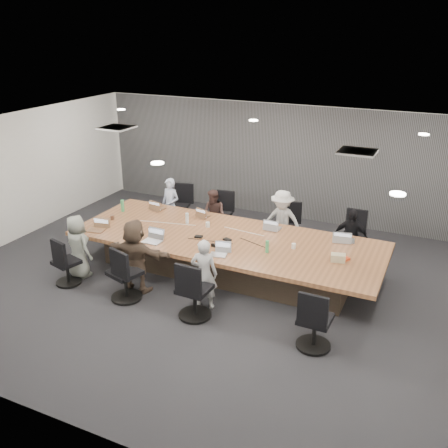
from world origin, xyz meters
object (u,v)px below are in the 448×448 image
at_px(chair_4, 67,266).
at_px(laptop_1, 203,216).
at_px(chair_2, 286,230).
at_px(chair_3, 353,240).
at_px(person_5, 136,256).
at_px(person_3, 350,237).
at_px(chair_1, 221,218).
at_px(chair_0, 178,209).
at_px(person_6, 204,274).
at_px(laptop_2, 273,228).
at_px(bottle_green_right, 267,247).
at_px(bottle_clear, 187,218).
at_px(canvas_bag, 338,258).
at_px(chair_6, 195,293).
at_px(conference_table, 226,253).
at_px(person_4, 78,246).
at_px(laptop_5, 152,242).
at_px(stapler, 215,246).
at_px(laptop_0, 158,208).
at_px(chair_5, 125,277).
at_px(chair_7, 315,324).
at_px(mug_brown, 112,217).
at_px(bottle_green_left, 123,206).
at_px(person_1, 214,215).
at_px(laptop_3, 345,240).
at_px(snack_packet, 343,258).
at_px(person_0, 171,205).
at_px(laptop_4, 96,230).
at_px(person_2, 282,222).

bearing_deg(chair_4, laptop_1, 73.31).
distance_m(chair_2, chair_3, 1.45).
bearing_deg(person_5, chair_4, 13.34).
bearing_deg(person_3, chair_1, 171.08).
relative_size(chair_0, person_6, 0.67).
height_order(laptop_2, bottle_green_right, bottle_green_right).
height_order(bottle_clear, canvas_bag, bottle_clear).
height_order(chair_6, laptop_2, chair_6).
xyz_separation_m(conference_table, person_4, (-2.49, -1.35, 0.22)).
relative_size(chair_2, person_3, 0.61).
height_order(chair_1, person_6, person_6).
xyz_separation_m(person_3, laptop_5, (-3.29, -2.15, 0.16)).
bearing_deg(chair_1, stapler, 106.47).
height_order(chair_1, laptop_5, chair_1).
relative_size(laptop_0, laptop_1, 1.14).
distance_m(chair_3, chair_5, 4.73).
distance_m(chair_4, laptop_2, 4.05).
xyz_separation_m(chair_7, laptop_2, (-1.56, 2.50, 0.34)).
height_order(person_5, stapler, person_5).
bearing_deg(mug_brown, bottle_green_left, 100.79).
height_order(chair_7, canvas_bag, canvas_bag).
bearing_deg(person_6, person_3, -139.49).
relative_size(chair_5, laptop_5, 2.45).
bearing_deg(person_3, bottle_green_left, -170.40).
relative_size(conference_table, laptop_1, 21.26).
height_order(laptop_0, bottle_green_right, bottle_green_right).
bearing_deg(chair_4, person_1, 78.20).
bearing_deg(person_1, chair_6, -58.05).
bearing_deg(bottle_clear, laptop_5, -97.52).
bearing_deg(laptop_1, conference_table, 153.23).
height_order(person_5, canvas_bag, person_5).
xyz_separation_m(person_1, person_6, (1.13, -2.70, 0.05)).
bearing_deg(laptop_3, snack_packet, 90.53).
height_order(chair_3, snack_packet, chair_3).
bearing_deg(chair_5, person_0, 123.40).
xyz_separation_m(chair_5, bottle_clear, (0.15, 2.01, 0.42)).
height_order(bottle_green_right, mug_brown, bottle_green_right).
bearing_deg(person_1, laptop_1, -78.35).
height_order(laptop_4, bottle_clear, bottle_clear).
relative_size(chair_2, person_5, 0.52).
xyz_separation_m(chair_6, canvas_bag, (1.99, 1.56, 0.37)).
distance_m(chair_6, laptop_0, 3.38).
relative_size(chair_3, person_2, 0.58).
distance_m(chair_0, chair_2, 2.72).
height_order(chair_2, canvas_bag, canvas_bag).
bearing_deg(chair_6, chair_1, 110.27).
height_order(person_0, bottle_green_right, person_0).
distance_m(chair_5, bottle_clear, 2.06).
xyz_separation_m(laptop_1, laptop_2, (1.59, 0.00, 0.00)).
bearing_deg(snack_packet, laptop_2, 153.01).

